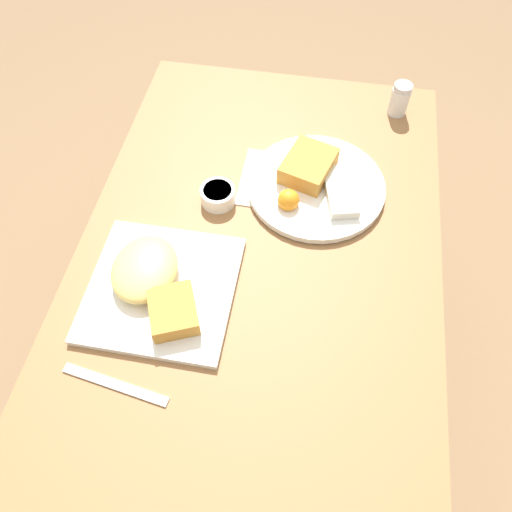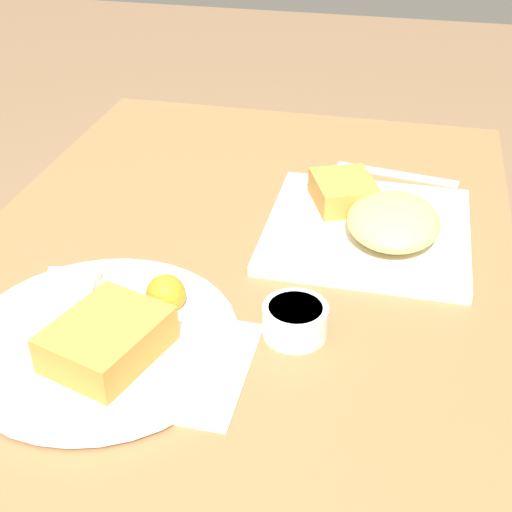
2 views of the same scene
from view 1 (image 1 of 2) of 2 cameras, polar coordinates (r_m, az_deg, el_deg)
ground_plane at (r=1.59m, az=0.25°, el=-13.35°), size 8.00×8.00×0.00m
dining_table at (r=1.04m, az=0.37°, el=-1.62°), size 1.05×0.69×0.70m
menu_card at (r=1.06m, az=5.80°, el=8.18°), size 0.16×0.28×0.00m
plate_square_near at (r=0.91m, az=-11.28°, el=-3.16°), size 0.26×0.26×0.06m
plate_oval_far at (r=1.04m, az=6.74°, el=8.37°), size 0.28×0.28×0.05m
sauce_ramekin at (r=1.02m, az=-4.38°, el=6.96°), size 0.07×0.07×0.04m
salt_shaker at (r=1.24m, az=16.05°, el=16.66°), size 0.04×0.04×0.08m
butter_knife at (r=0.86m, az=-15.79°, el=-13.96°), size 0.04×0.19×0.00m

